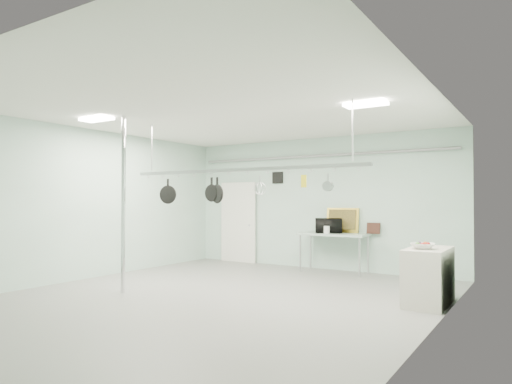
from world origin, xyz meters
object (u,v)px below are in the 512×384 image
Objects in this scene: side_cabinet at (428,276)px; pot_rack at (238,168)px; microwave at (329,226)px; skillet_left at (168,191)px; skillet_mid at (212,190)px; fruit_bowl at (423,246)px; chrome_pole at (123,204)px; coffee_canister at (327,230)px; skillet_right at (217,190)px; prep_table at (334,236)px.

side_cabinet is 0.25× the size of pot_rack.
microwave is 3.91m from skillet_left.
side_cabinet is at bearing 22.04° from skillet_mid.
pot_rack is at bearing 60.41° from microwave.
pot_rack is (-2.95, -1.10, 1.78)m from side_cabinet.
microwave is at bearing 137.71° from fruit_bowl.
skillet_mid is (1.31, 0.90, 0.26)m from chrome_pole.
side_cabinet is 3.20× the size of fruit_bowl.
skillet_right is (-0.77, -3.11, 0.86)m from coffee_canister.
chrome_pole is at bearing -154.65° from pot_rack.
skillet_right is at bearing 31.97° from chrome_pole.
side_cabinet is 1.97× the size of microwave.
side_cabinet is 2.71× the size of skillet_mid.
pot_rack is at bearing -14.63° from skillet_left.
skillet_mid is at bearing 180.00° from pot_rack.
pot_rack is 12.80× the size of fruit_bowl.
pot_rack is at bearing 4.76° from skillet_mid.
fruit_bowl is at bearing 34.09° from skillet_right.
microwave reaches higher than fruit_bowl.
skillet_mid is at bearing 34.41° from chrome_pole.
coffee_canister is at bearing 94.87° from skillet_right.
prep_table is at bearing 78.13° from skillet_mid.
pot_rack is at bearing -96.91° from prep_table.
skillet_mid is at bearing -165.28° from fruit_bowl.
fruit_bowl is 0.81× the size of skillet_right.
fruit_bowl reaches higher than prep_table.
skillet_left is at bearing 75.19° from chrome_pole.
skillet_right is at bearing 4.76° from skillet_mid.
skillet_left is at bearing 34.81° from microwave.
microwave is 3.44× the size of coffee_canister.
pot_rack is (1.90, 0.90, 0.63)m from chrome_pole.
coffee_canister reaches higher than fruit_bowl.
pot_rack reaches higher than skillet_mid.
fruit_bowl is (2.59, -2.19, -0.05)m from coffee_canister.
pot_rack is 3.52m from microwave.
fruit_bowl is at bearing -104.11° from side_cabinet.
coffee_canister is at bearing 42.90° from skillet_left.
skillet_mid reaches higher than coffee_canister.
side_cabinet is at bearing -1.21° from skillet_left.
skillet_left reaches higher than prep_table.
side_cabinet is at bearing 75.89° from fruit_bowl.
side_cabinet is 2.56× the size of skillet_left.
chrome_pole is 2.19m from pot_rack.
skillet_mid is 0.13m from skillet_right.
skillet_mid reaches higher than prep_table.
skillet_right is (-3.41, -1.10, 1.40)m from side_cabinet.
coffee_canister reaches higher than prep_table.
skillet_mid reaches higher than fruit_bowl.
skillet_left and skillet_mid have the same top height.
microwave is (0.27, 3.31, -1.16)m from pot_rack.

